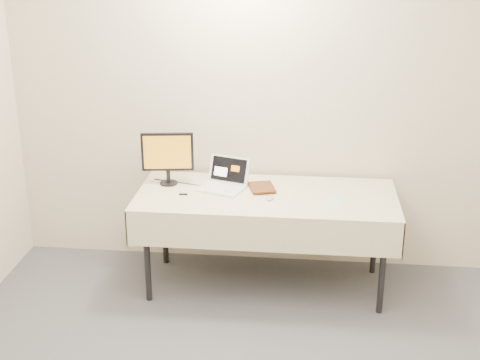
# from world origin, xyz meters

# --- Properties ---
(back_wall) EXTENTS (4.00, 0.10, 2.70)m
(back_wall) POSITION_xyz_m (0.00, 2.50, 1.35)
(back_wall) COLOR beige
(back_wall) RESTS_ON ground
(table) EXTENTS (1.86, 0.81, 0.74)m
(table) POSITION_xyz_m (0.00, 2.05, 0.68)
(table) COLOR black
(table) RESTS_ON ground
(laptop) EXTENTS (0.39, 0.37, 0.21)m
(laptop) POSITION_xyz_m (-0.32, 2.15, 0.79)
(laptop) COLOR white
(laptop) RESTS_ON table
(monitor) EXTENTS (0.38, 0.15, 0.39)m
(monitor) POSITION_xyz_m (-0.74, 2.18, 0.97)
(monitor) COLOR black
(monitor) RESTS_ON table
(book) EXTENTS (0.17, 0.07, 0.23)m
(book) POSITION_xyz_m (-0.12, 2.12, 0.85)
(book) COLOR brown
(book) RESTS_ON table
(alarm_clock) EXTENTS (0.11, 0.08, 0.04)m
(alarm_clock) POSITION_xyz_m (-0.28, 2.28, 0.76)
(alarm_clock) COLOR black
(alarm_clock) RESTS_ON table
(clicker) EXTENTS (0.06, 0.10, 0.02)m
(clicker) POSITION_xyz_m (0.03, 1.95, 0.75)
(clicker) COLOR #B7B7BA
(clicker) RESTS_ON table
(paper_form) EXTENTS (0.21, 0.31, 0.00)m
(paper_form) POSITION_xyz_m (0.49, 1.93, 0.74)
(paper_form) COLOR #ABD5A9
(paper_form) RESTS_ON table
(usb_dongle) EXTENTS (0.06, 0.02, 0.01)m
(usb_dongle) POSITION_xyz_m (-0.59, 1.97, 0.74)
(usb_dongle) COLOR black
(usb_dongle) RESTS_ON table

